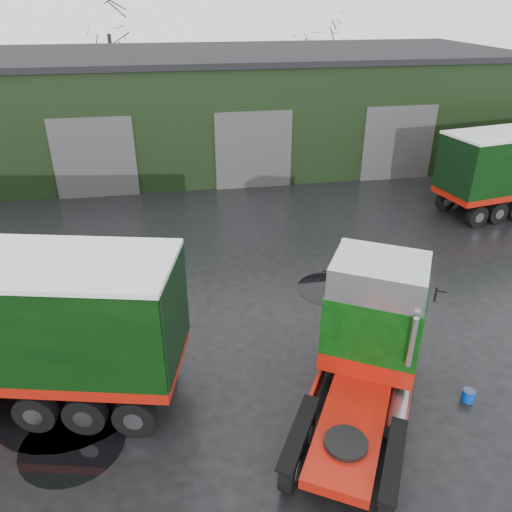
{
  "coord_description": "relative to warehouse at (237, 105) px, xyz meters",
  "views": [
    {
      "loc": [
        -2.32,
        -11.18,
        9.17
      ],
      "look_at": [
        0.16,
        2.84,
        1.7
      ],
      "focal_mm": 35.0,
      "sensor_mm": 36.0,
      "label": 1
    }
  ],
  "objects": [
    {
      "name": "wash_bucket",
      "position": [
        2.66,
        -22.71,
        -3.0
      ],
      "size": [
        0.42,
        0.42,
        0.31
      ],
      "primitive_type": "cylinder",
      "rotation": [
        0.0,
        0.0,
        -0.38
      ],
      "color": "#0735A5",
      "rests_on": "ground"
    },
    {
      "name": "puddle_2",
      "position": [
        -7.35,
        -20.61,
        -3.15
      ],
      "size": [
        4.11,
        4.11,
        0.01
      ],
      "primitive_type": "cylinder",
      "color": "black",
      "rests_on": "ground"
    },
    {
      "name": "hero_tractor",
      "position": [
        -0.46,
        -23.0,
        -1.28
      ],
      "size": [
        5.27,
        6.52,
        3.76
      ],
      "primitive_type": null,
      "rotation": [
        0.0,
        0.0,
        -0.53
      ],
      "color": "#08340A",
      "rests_on": "ground"
    },
    {
      "name": "tree_back_b",
      "position": [
        8.0,
        10.0,
        0.59
      ],
      "size": [
        4.4,
        4.4,
        7.5
      ],
      "primitive_type": null,
      "color": "black",
      "rests_on": "ground"
    },
    {
      "name": "ground",
      "position": [
        -2.0,
        -20.0,
        -3.16
      ],
      "size": [
        100.0,
        100.0,
        0.0
      ],
      "primitive_type": "plane",
      "color": "black"
    },
    {
      "name": "tree_back_a",
      "position": [
        -8.0,
        10.0,
        1.59
      ],
      "size": [
        4.4,
        4.4,
        9.5
      ],
      "primitive_type": null,
      "color": "black",
      "rests_on": "ground"
    },
    {
      "name": "puddle_0",
      "position": [
        -7.06,
        -22.43,
        -3.15
      ],
      "size": [
        2.39,
        2.39,
        0.01
      ],
      "primitive_type": "cylinder",
      "color": "black",
      "rests_on": "ground"
    },
    {
      "name": "puddle_1",
      "position": [
        0.84,
        -16.86,
        -3.15
      ],
      "size": [
        2.3,
        2.3,
        0.01
      ],
      "primitive_type": "cylinder",
      "color": "black",
      "rests_on": "ground"
    },
    {
      "name": "warehouse",
      "position": [
        0.0,
        0.0,
        0.0
      ],
      "size": [
        32.4,
        12.4,
        6.3
      ],
      "color": "black",
      "rests_on": "ground"
    }
  ]
}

